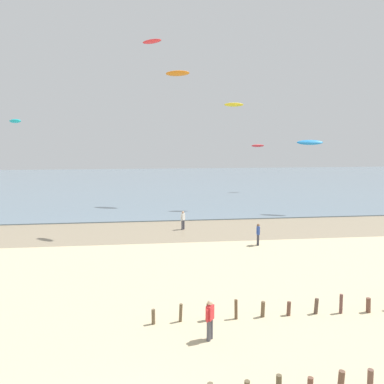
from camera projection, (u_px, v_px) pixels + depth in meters
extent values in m
cube|color=gray|center=(137.00, 232.00, 33.93)|extent=(120.00, 8.18, 0.01)
cube|color=slate|center=(142.00, 183.00, 72.38)|extent=(160.00, 70.00, 0.10)
cylinder|color=brown|center=(341.00, 383.00, 12.17)|extent=(0.23, 0.21, 0.84)
cylinder|color=brown|center=(370.00, 380.00, 12.37)|extent=(0.22, 0.21, 0.77)
cylinder|color=brown|center=(153.00, 317.00, 16.88)|extent=(0.17, 0.18, 0.70)
cylinder|color=brown|center=(181.00, 313.00, 17.11)|extent=(0.18, 0.18, 0.85)
cylinder|color=brown|center=(209.00, 312.00, 17.22)|extent=(0.22, 0.22, 0.81)
cylinder|color=brown|center=(236.00, 309.00, 17.38)|extent=(0.15, 0.19, 0.92)
cylinder|color=brown|center=(263.00, 309.00, 17.58)|extent=(0.19, 0.22, 0.75)
cylinder|color=brown|center=(289.00, 309.00, 17.74)|extent=(0.21, 0.21, 0.67)
cylinder|color=brown|center=(316.00, 306.00, 17.90)|extent=(0.21, 0.19, 0.76)
cylinder|color=brown|center=(341.00, 304.00, 17.95)|extent=(0.16, 0.18, 0.93)
cylinder|color=brown|center=(368.00, 305.00, 18.05)|extent=(0.24, 0.22, 0.71)
cylinder|color=#4C4C56|center=(182.00, 225.00, 34.63)|extent=(0.16, 0.16, 0.88)
cylinder|color=#4C4C56|center=(184.00, 225.00, 34.80)|extent=(0.16, 0.16, 0.88)
cube|color=white|center=(183.00, 217.00, 34.62)|extent=(0.41, 0.41, 0.60)
sphere|color=tan|center=(183.00, 212.00, 34.56)|extent=(0.22, 0.22, 0.22)
cylinder|color=white|center=(181.00, 218.00, 34.44)|extent=(0.09, 0.09, 0.52)
cylinder|color=white|center=(185.00, 217.00, 34.81)|extent=(0.09, 0.09, 0.52)
cylinder|color=#4C4C56|center=(209.00, 331.00, 15.45)|extent=(0.16, 0.16, 0.88)
cylinder|color=#4C4C56|center=(211.00, 328.00, 15.64)|extent=(0.16, 0.16, 0.88)
cube|color=red|center=(210.00, 312.00, 15.44)|extent=(0.39, 0.42, 0.60)
sphere|color=beige|center=(210.00, 303.00, 15.39)|extent=(0.22, 0.22, 0.22)
cylinder|color=red|center=(207.00, 316.00, 15.24)|extent=(0.09, 0.09, 0.52)
cylinder|color=red|center=(213.00, 311.00, 15.66)|extent=(0.09, 0.09, 0.52)
cylinder|color=#383842|center=(258.00, 240.00, 29.43)|extent=(0.16, 0.16, 0.88)
cylinder|color=#383842|center=(258.00, 239.00, 29.65)|extent=(0.16, 0.16, 0.88)
cube|color=#2D4CA5|center=(258.00, 230.00, 29.44)|extent=(0.27, 0.39, 0.60)
sphere|color=brown|center=(258.00, 225.00, 29.38)|extent=(0.22, 0.22, 0.22)
cylinder|color=#2D4CA5|center=(259.00, 232.00, 29.21)|extent=(0.09, 0.09, 0.52)
cylinder|color=#2D4CA5|center=(258.00, 230.00, 29.69)|extent=(0.09, 0.09, 0.52)
ellipsoid|color=red|center=(258.00, 146.00, 58.87)|extent=(2.27, 1.19, 0.58)
ellipsoid|color=red|center=(152.00, 41.00, 32.11)|extent=(1.92, 1.72, 0.35)
ellipsoid|color=orange|center=(178.00, 73.00, 46.24)|extent=(3.21, 2.16, 0.84)
ellipsoid|color=yellow|center=(234.00, 105.00, 43.79)|extent=(2.31, 1.06, 0.60)
ellipsoid|color=#2384D1|center=(310.00, 142.00, 41.31)|extent=(2.89, 1.85, 0.76)
ellipsoid|color=#19B2B7|center=(15.00, 121.00, 40.50)|extent=(2.21, 2.48, 0.49)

